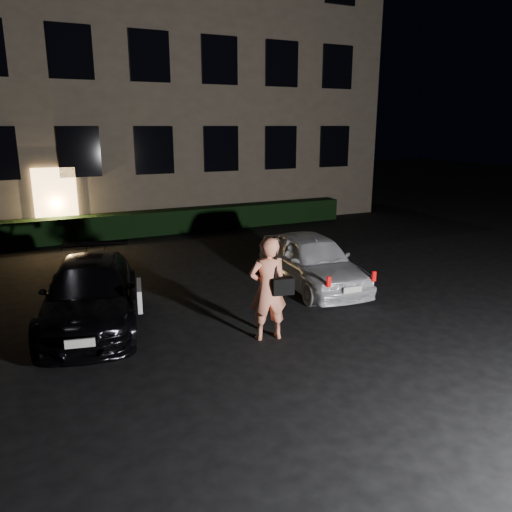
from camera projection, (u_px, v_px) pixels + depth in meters
name	position (u px, v px, depth m)	size (l,w,h in m)	color
ground	(309.00, 340.00, 9.29)	(80.00, 80.00, 0.00)	black
building	(127.00, 73.00, 20.86)	(20.00, 8.11, 12.00)	brown
hedge	(161.00, 222.00, 18.36)	(15.00, 0.70, 0.85)	black
sedan	(91.00, 293.00, 9.96)	(2.62, 4.63, 1.26)	black
hatch	(312.00, 260.00, 12.27)	(1.87, 4.01, 1.33)	silver
man	(268.00, 289.00, 9.14)	(0.82, 0.58, 1.96)	#FF916D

